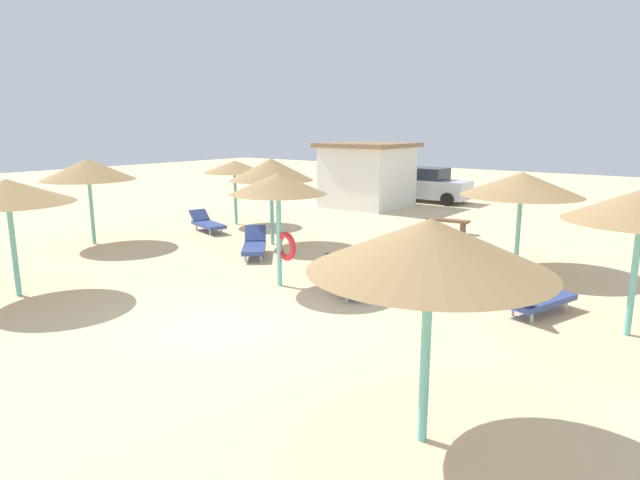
# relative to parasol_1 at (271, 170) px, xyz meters

# --- Properties ---
(ground_plane) EXTENTS (80.00, 80.00, 0.00)m
(ground_plane) POSITION_rel_parasol_1_xyz_m (4.30, -6.00, -2.44)
(ground_plane) COLOR beige
(parasol_1) EXTENTS (2.71, 2.71, 2.79)m
(parasol_1) POSITION_rel_parasol_1_xyz_m (0.00, 0.00, 0.00)
(parasol_1) COLOR #6BC6BC
(parasol_1) RESTS_ON ground
(parasol_2) EXTENTS (2.29, 2.29, 2.73)m
(parasol_2) POSITION_rel_parasol_1_xyz_m (3.33, -3.35, -0.00)
(parasol_2) COLOR #6BC6BC
(parasol_2) RESTS_ON ground
(parasol_4) EXTENTS (2.42, 2.42, 2.49)m
(parasol_4) POSITION_rel_parasol_1_xyz_m (-3.62, 1.83, -0.19)
(parasol_4) COLOR #6BC6BC
(parasol_4) RESTS_ON ground
(parasol_5) EXTENTS (2.83, 2.83, 2.67)m
(parasol_5) POSITION_rel_parasol_1_xyz_m (-0.86, -7.60, -0.05)
(parasol_5) COLOR #6BC6BC
(parasol_5) RESTS_ON ground
(parasol_6) EXTENTS (3.14, 3.14, 2.63)m
(parasol_6) POSITION_rel_parasol_1_xyz_m (7.35, 1.70, -0.13)
(parasol_6) COLOR #6BC6BC
(parasol_6) RESTS_ON ground
(parasol_7) EXTENTS (2.94, 2.94, 2.77)m
(parasol_7) POSITION_rel_parasol_1_xyz_m (-4.67, -3.55, -0.01)
(parasol_7) COLOR #6BC6BC
(parasol_7) RESTS_ON ground
(parasol_8) EXTENTS (2.86, 2.86, 2.79)m
(parasol_8) POSITION_rel_parasol_1_xyz_m (9.14, -7.20, 0.03)
(parasol_8) COLOR #6BC6BC
(parasol_8) RESTS_ON ground
(lounger_0) EXTENTS (1.17, 1.97, 0.78)m
(lounger_0) POSITION_rel_parasol_1_xyz_m (8.88, -1.67, -2.11)
(lounger_0) COLOR #33478C
(lounger_0) RESTS_ON ground
(lounger_1) EXTENTS (1.71, 1.82, 0.79)m
(lounger_1) POSITION_rel_parasol_1_xyz_m (0.67, -1.51, -2.11)
(lounger_1) COLOR #33478C
(lounger_1) RESTS_ON ground
(lounger_2) EXTENTS (1.87, 1.67, 0.74)m
(lounger_2) POSITION_rel_parasol_1_xyz_m (4.87, -2.71, -2.12)
(lounger_2) COLOR #33478C
(lounger_2) RESTS_ON ground
(lounger_4) EXTENTS (1.99, 1.15, 0.72)m
(lounger_4) POSITION_rel_parasol_1_xyz_m (-3.37, 0.13, -2.12)
(lounger_4) COLOR #33478C
(lounger_4) RESTS_ON ground
(bench_1) EXTENTS (1.54, 0.60, 0.49)m
(bench_1) POSITION_rel_parasol_1_xyz_m (3.71, 5.33, -2.09)
(bench_1) COLOR brown
(bench_1) RESTS_ON ground
(parked_car) EXTENTS (4.06, 2.09, 1.72)m
(parked_car) POSITION_rel_parasol_1_xyz_m (-0.60, 12.34, -1.61)
(parked_car) COLOR silver
(parked_car) RESTS_ON ground
(beach_cabana) EXTENTS (3.84, 3.81, 3.01)m
(beach_cabana) POSITION_rel_parasol_1_xyz_m (-2.17, 9.02, -0.91)
(beach_cabana) COLOR white
(beach_cabana) RESTS_ON ground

